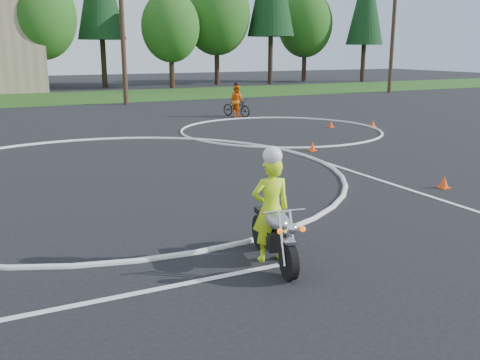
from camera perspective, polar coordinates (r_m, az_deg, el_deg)
name	(u,v)px	position (r m, az deg, el deg)	size (l,w,h in m)	color
ground	(142,206)	(11.42, -10.37, -2.76)	(120.00, 120.00, 0.00)	black
grass_strip	(27,99)	(37.82, -21.75, 8.00)	(120.00, 10.00, 0.02)	#1E4714
course_markings	(173,159)	(16.08, -7.18, 2.21)	(19.05, 19.05, 0.12)	silver
primary_motorcycle	(275,234)	(8.20, 3.71, -5.74)	(0.71, 1.85, 0.98)	black
rider_primary_grp	(271,206)	(8.18, 3.31, -2.81)	(0.66, 0.49, 1.82)	#D2FF1A
rider_second_grp	(237,104)	(26.15, -0.37, 8.06)	(1.19, 1.84, 1.67)	black
traffic_cones	(256,155)	(15.89, 1.68, 2.64)	(17.60, 10.11, 0.30)	#FF450D
treeline	(195,8)	(48.63, -4.86, 17.79)	(38.20, 8.10, 14.52)	#382619
utility_poles	(122,13)	(32.60, -12.52, 17.00)	(41.60, 1.12, 10.00)	#473321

